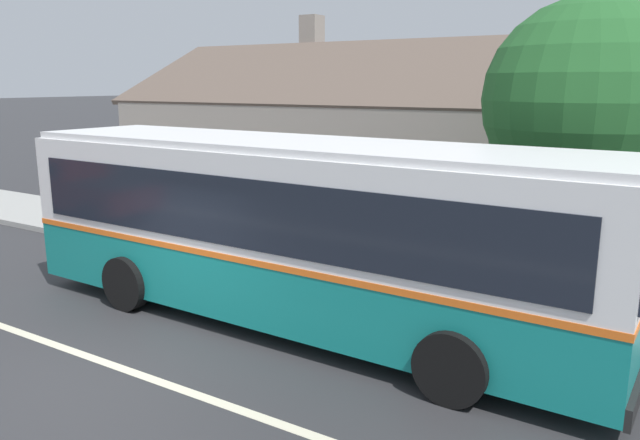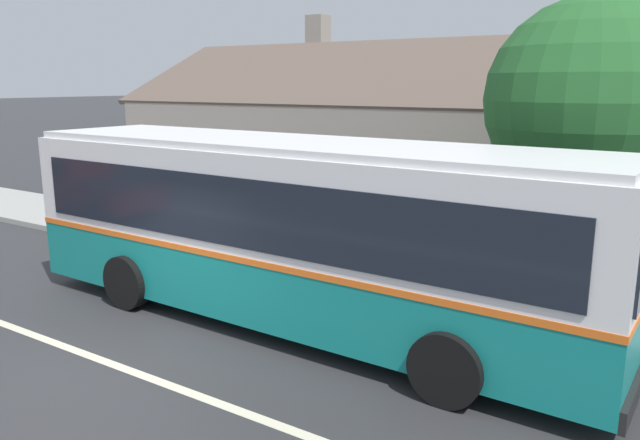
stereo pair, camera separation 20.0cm
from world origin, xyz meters
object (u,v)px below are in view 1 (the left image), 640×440
(transit_bus, at_px, (298,227))
(bench_by_building, at_px, (132,216))
(street_tree_primary, at_px, (578,106))
(bike_rack, at_px, (68,198))

(transit_bus, xyz_separation_m, bench_by_building, (-7.18, 2.64, -1.12))
(street_tree_primary, distance_m, bike_rack, 14.31)
(transit_bus, xyz_separation_m, street_tree_primary, (3.53, 4.26, 1.94))
(bike_rack, bearing_deg, transit_bus, -16.35)
(transit_bus, distance_m, bench_by_building, 7.73)
(transit_bus, bearing_deg, bench_by_building, 159.79)
(transit_bus, bearing_deg, street_tree_primary, 50.40)
(street_tree_primary, bearing_deg, bench_by_building, -171.39)
(street_tree_primary, relative_size, bike_rack, 4.86)
(bench_by_building, bearing_deg, transit_bus, -20.21)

